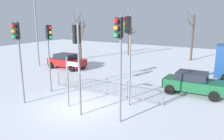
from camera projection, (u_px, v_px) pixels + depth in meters
ground_plane at (78, 107)px, 12.58m from camera, size 60.00×60.00×0.00m
traffic_light_rear_right at (77, 49)px, 10.94m from camera, size 0.55×0.38×4.71m
traffic_light_mid_left at (128, 41)px, 12.04m from camera, size 0.46×0.48×5.13m
traffic_light_foreground_left at (49, 43)px, 14.44m from camera, size 0.56×0.36×4.58m
traffic_light_mid_right at (119, 46)px, 9.88m from camera, size 0.32×0.57×5.07m
traffic_light_foreground_right at (18, 44)px, 12.32m from camera, size 0.40×0.53×4.79m
direction_sign_post at (68, 79)px, 12.35m from camera, size 0.79×0.09×2.86m
pedestrian_guard_railing at (104, 86)px, 14.64m from camera, size 8.03×0.34×1.07m
car_green_near at (193, 83)px, 14.70m from camera, size 3.85×2.02×1.47m
car_red_mid at (67, 61)px, 22.19m from camera, size 3.83×1.99×1.47m
street_lamp at (36, 22)px, 22.63m from camera, size 0.36×0.36×7.59m
bare_tree_left at (192, 36)px, 25.94m from camera, size 1.20×1.06×5.67m
bare_tree_centre at (129, 40)px, 29.81m from camera, size 1.49×1.51×4.11m
bare_tree_right at (80, 37)px, 27.15m from camera, size 1.52×1.52×5.64m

